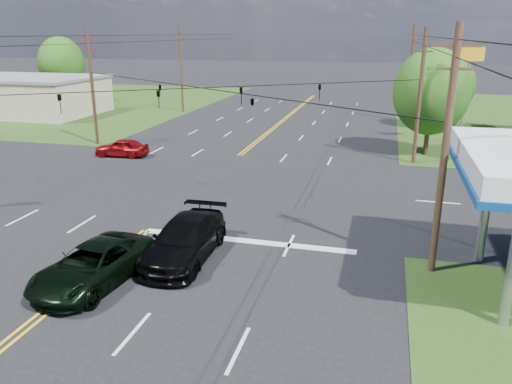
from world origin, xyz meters
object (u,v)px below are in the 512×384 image
(tree_far_l, at_px, (61,63))
(tree_right_a, at_px, (431,92))
(pickup_dkgreen, at_px, (93,265))
(pole_se, at_px, (445,151))
(tree_right_b, at_px, (449,86))
(suv_black, at_px, (185,240))
(pole_right_far, at_px, (411,72))
(pole_ne, at_px, (420,95))
(retail_nw, at_px, (27,97))
(pole_nw, at_px, (92,86))
(pole_left_far, at_px, (181,68))

(tree_far_l, bearing_deg, tree_right_a, -23.50)
(pickup_dkgreen, bearing_deg, pole_se, 25.93)
(tree_right_b, xyz_separation_m, suv_black, (-13.50, -34.35, -3.38))
(tree_right_b, bearing_deg, pole_right_far, 131.19)
(pole_ne, xyz_separation_m, suv_black, (-10.00, -19.35, -4.07))
(retail_nw, bearing_deg, tree_far_l, 101.31)
(retail_nw, relative_size, suv_black, 2.76)
(pole_nw, xyz_separation_m, pole_left_far, (0.00, 19.00, 0.25))
(pickup_dkgreen, bearing_deg, tree_right_a, 68.87)
(pole_left_far, height_order, tree_right_a, pole_left_far)
(pole_se, xyz_separation_m, pickup_dkgreen, (-12.50, -4.30, -4.16))
(suv_black, bearing_deg, retail_nw, 134.60)
(pole_ne, height_order, tree_right_a, pole_ne)
(pole_nw, height_order, tree_right_b, pole_nw)
(suv_black, bearing_deg, tree_far_l, 128.61)
(pole_left_far, bearing_deg, tree_right_b, -7.72)
(pole_right_far, bearing_deg, pole_left_far, 180.00)
(retail_nw, height_order, pole_ne, pole_ne)
(tree_far_l, relative_size, pickup_dkgreen, 1.60)
(pole_nw, xyz_separation_m, pole_right_far, (26.00, 19.00, 0.25))
(pole_nw, bearing_deg, tree_right_a, 6.34)
(pole_se, height_order, pole_nw, same)
(tree_right_a, bearing_deg, pole_nw, -173.66)
(pole_ne, xyz_separation_m, tree_right_a, (1.00, 3.00, -0.05))
(tree_right_a, xyz_separation_m, suv_black, (-11.00, -22.35, -4.03))
(pole_right_far, xyz_separation_m, suv_black, (-10.00, -38.35, -4.33))
(tree_right_b, bearing_deg, pole_left_far, 172.28)
(pole_left_far, relative_size, pole_right_far, 1.00)
(pole_se, distance_m, tree_far_l, 60.88)
(pole_nw, height_order, pickup_dkgreen, pole_nw)
(pole_right_far, distance_m, tree_right_b, 5.40)
(retail_nw, distance_m, pole_ne, 45.02)
(pole_se, distance_m, pole_right_far, 37.00)
(pole_nw, relative_size, pickup_dkgreen, 1.74)
(suv_black, bearing_deg, pole_left_far, 111.68)
(pole_nw, bearing_deg, tree_far_l, 129.56)
(pole_right_far, bearing_deg, pole_nw, -143.84)
(tree_right_a, bearing_deg, retail_nw, 167.20)
(pole_se, height_order, pickup_dkgreen, pole_se)
(retail_nw, height_order, pole_se, pole_se)
(pole_se, distance_m, pole_nw, 31.62)
(tree_far_l, bearing_deg, pole_se, -42.34)
(pole_left_far, xyz_separation_m, tree_far_l, (-19.00, 4.00, 0.03))
(pole_left_far, height_order, tree_far_l, pole_left_far)
(pole_ne, xyz_separation_m, pole_left_far, (-26.00, 19.00, 0.25))
(pole_se, height_order, pole_ne, same)
(pole_left_far, distance_m, tree_far_l, 19.42)
(pole_se, bearing_deg, retail_nw, 144.21)
(retail_nw, bearing_deg, pole_nw, -37.41)
(pickup_dkgreen, bearing_deg, tree_far_l, 132.62)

